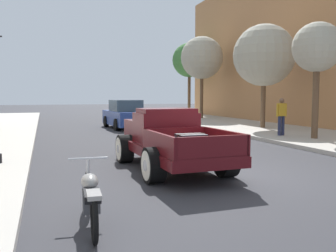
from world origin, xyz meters
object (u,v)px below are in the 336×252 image
(hotrod_truck_maroon, at_px, (167,139))
(street_tree_third, at_px, (202,58))
(street_tree_nearest, at_px, (317,48))
(street_tree_farthest, at_px, (189,60))
(street_tree_second, at_px, (264,55))
(motorcycle_parked, at_px, (91,196))
(car_background_blue, at_px, (125,115))
(pedestrian_sidewalk_right, at_px, (281,114))

(hotrod_truck_maroon, distance_m, street_tree_third, 19.57)
(street_tree_nearest, height_order, street_tree_farthest, street_tree_farthest)
(street_tree_second, bearing_deg, motorcycle_parked, -131.64)
(hotrod_truck_maroon, height_order, motorcycle_parked, hotrod_truck_maroon)
(street_tree_second, bearing_deg, street_tree_farthest, 86.15)
(hotrod_truck_maroon, relative_size, motorcycle_parked, 2.35)
(hotrod_truck_maroon, xyz_separation_m, street_tree_second, (8.32, 8.30, 3.32))
(motorcycle_parked, xyz_separation_m, car_background_blue, (3.86, 15.70, 0.33))
(motorcycle_parked, distance_m, pedestrian_sidewalk_right, 12.57)
(motorcycle_parked, relative_size, car_background_blue, 0.48)
(car_background_blue, bearing_deg, street_tree_farthest, 50.61)
(motorcycle_parked, relative_size, street_tree_farthest, 0.33)
(car_background_blue, distance_m, street_tree_second, 8.47)
(car_background_blue, height_order, street_tree_second, street_tree_second)
(motorcycle_parked, distance_m, street_tree_nearest, 12.63)
(pedestrian_sidewalk_right, height_order, street_tree_second, street_tree_second)
(car_background_blue, xyz_separation_m, street_tree_farthest, (7.82, 9.52, 4.21))
(hotrod_truck_maroon, distance_m, pedestrian_sidewalk_right, 8.22)
(hotrod_truck_maroon, xyz_separation_m, car_background_blue, (1.38, 11.85, 0.01))
(motorcycle_parked, xyz_separation_m, street_tree_third, (11.03, 21.00, 4.33))
(hotrod_truck_maroon, distance_m, motorcycle_parked, 4.60)
(street_tree_second, xyz_separation_m, street_tree_farthest, (0.88, 13.07, 0.91))
(street_tree_nearest, xyz_separation_m, street_tree_farthest, (1.74, 18.21, 1.16))
(street_tree_third, bearing_deg, street_tree_second, -91.43)
(motorcycle_parked, bearing_deg, street_tree_nearest, 35.19)
(street_tree_nearest, height_order, street_tree_third, street_tree_third)
(motorcycle_parked, xyz_separation_m, street_tree_nearest, (9.95, 7.02, 3.37))
(street_tree_second, height_order, street_tree_third, street_tree_third)
(car_background_blue, bearing_deg, pedestrian_sidewalk_right, -53.20)
(pedestrian_sidewalk_right, xyz_separation_m, street_tree_third, (1.70, 12.59, 3.69))
(pedestrian_sidewalk_right, distance_m, street_tree_farthest, 17.42)
(street_tree_nearest, height_order, street_tree_second, street_tree_second)
(street_tree_nearest, xyz_separation_m, street_tree_second, (0.86, 5.13, 0.26))
(motorcycle_parked, relative_size, street_tree_nearest, 0.45)
(hotrod_truck_maroon, height_order, pedestrian_sidewalk_right, pedestrian_sidewalk_right)
(hotrod_truck_maroon, height_order, street_tree_farthest, street_tree_farthest)
(pedestrian_sidewalk_right, xyz_separation_m, street_tree_farthest, (2.36, 16.82, 3.89))
(motorcycle_parked, distance_m, street_tree_second, 16.66)
(street_tree_nearest, relative_size, street_tree_farthest, 0.74)
(hotrod_truck_maroon, bearing_deg, street_tree_nearest, 22.94)
(car_background_blue, relative_size, street_tree_nearest, 0.93)
(motorcycle_parked, bearing_deg, street_tree_farthest, 65.14)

